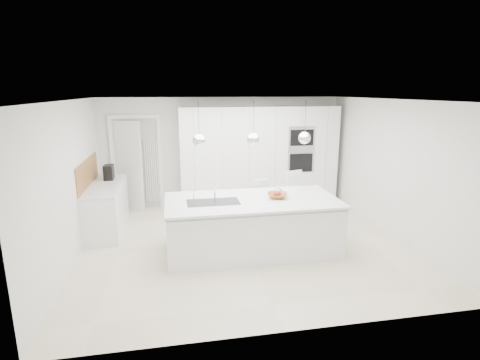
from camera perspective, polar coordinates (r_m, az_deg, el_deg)
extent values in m
plane|color=beige|center=(6.70, 0.47, -9.78)|extent=(5.50, 5.50, 0.00)
plane|color=silver|center=(8.73, -2.64, 4.29)|extent=(5.50, 0.00, 5.50)
plane|color=silver|center=(6.40, -24.47, -0.37)|extent=(0.00, 5.00, 5.00)
plane|color=white|center=(6.15, 0.52, 12.12)|extent=(5.50, 5.50, 0.00)
cube|color=white|center=(8.60, 2.94, 3.47)|extent=(3.60, 0.60, 2.30)
cube|color=white|center=(8.68, -17.10, 2.00)|extent=(0.76, 0.38, 2.00)
cube|color=white|center=(7.68, -19.63, -4.10)|extent=(0.60, 1.80, 0.86)
cube|color=white|center=(7.56, -19.90, -0.84)|extent=(0.62, 1.82, 0.04)
cube|color=#A36A35|center=(7.56, -22.21, 1.05)|extent=(0.02, 1.80, 0.50)
cube|color=white|center=(6.29, 1.91, -7.18)|extent=(2.80, 1.20, 0.86)
cube|color=white|center=(6.19, 1.84, -3.12)|extent=(2.84, 1.40, 0.04)
cylinder|color=white|center=(6.19, -3.88, -1.50)|extent=(0.02, 0.02, 0.30)
sphere|color=white|center=(5.80, -6.25, 6.01)|extent=(0.20, 0.20, 0.20)
sphere|color=white|center=(5.93, 2.02, 6.23)|extent=(0.20, 0.20, 0.20)
sphere|color=white|center=(6.17, 9.80, 6.33)|extent=(0.20, 0.20, 0.20)
imported|color=#A36A35|center=(6.28, 5.72, -2.36)|extent=(0.41, 0.41, 0.08)
cube|color=black|center=(7.95, -19.36, 1.12)|extent=(0.18, 0.28, 0.30)
sphere|color=maroon|center=(6.24, 5.47, -2.16)|extent=(0.08, 0.08, 0.08)
sphere|color=maroon|center=(6.24, 5.80, -2.14)|extent=(0.09, 0.09, 0.09)
sphere|color=maroon|center=(6.31, 5.93, -2.03)|extent=(0.08, 0.08, 0.08)
sphere|color=maroon|center=(6.28, 5.87, -2.09)|extent=(0.07, 0.07, 0.07)
torus|color=gold|center=(6.26, 5.74, -1.73)|extent=(0.22, 0.16, 0.20)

